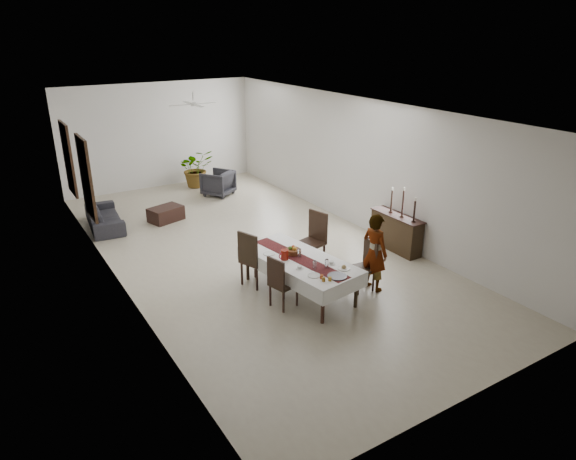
{
  "coord_description": "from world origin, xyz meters",
  "views": [
    {
      "loc": [
        -4.97,
        -9.51,
        4.73
      ],
      "look_at": [
        -0.07,
        -1.65,
        1.05
      ],
      "focal_mm": 32.0,
      "sensor_mm": 36.0,
      "label": 1
    }
  ],
  "objects": [
    {
      "name": "sideboard_top",
      "position": [
        2.78,
        -1.69,
        0.81
      ],
      "size": [
        0.39,
        1.39,
        0.03
      ],
      "primitive_type": "cube",
      "color": "black",
      "rests_on": "sideboard_body"
    },
    {
      "name": "table_leg_br",
      "position": [
        0.05,
        -1.14,
        0.33
      ],
      "size": [
        0.08,
        0.08,
        0.66
      ],
      "primitive_type": "cylinder",
      "rotation": [
        0.0,
        0.0,
        0.15
      ],
      "color": "black",
      "rests_on": "floor"
    },
    {
      "name": "candlestick_mid_candle",
      "position": [
        2.78,
        -1.83,
        1.47
      ],
      "size": [
        0.03,
        0.03,
        0.07
      ],
      "primitive_type": "cylinder",
      "color": "white",
      "rests_on": "candlestick_mid_shaft"
    },
    {
      "name": "table_runner",
      "position": [
        -0.21,
        -2.26,
        0.72
      ],
      "size": [
        0.68,
        2.38,
        0.0
      ],
      "primitive_type": "cube",
      "rotation": [
        0.0,
        0.0,
        0.15
      ],
      "color": "#5C1A1B",
      "rests_on": "tablecloth_top"
    },
    {
      "name": "potted_plant",
      "position": [
        0.87,
        5.33,
        0.6
      ],
      "size": [
        1.13,
        1.0,
        1.19
      ],
      "primitive_type": "imported",
      "rotation": [
        0.0,
        0.0,
        -0.06
      ],
      "color": "#2B5D25",
      "rests_on": "floor"
    },
    {
      "name": "bread_near_right",
      "position": [
        0.23,
        -3.05,
        0.75
      ],
      "size": [
        0.08,
        0.08,
        0.08
      ],
      "primitive_type": "sphere",
      "color": "tan",
      "rests_on": "plate_near_right"
    },
    {
      "name": "fan_rod",
      "position": [
        0.0,
        3.0,
        3.1
      ],
      "size": [
        0.04,
        0.04,
        0.2
      ],
      "primitive_type": "cylinder",
      "color": "silver",
      "rests_on": "ceiling"
    },
    {
      "name": "teacup_left",
      "position": [
        -0.44,
        -2.63,
        0.75
      ],
      "size": [
        0.08,
        0.08,
        0.06
      ],
      "primitive_type": "cylinder",
      "color": "silver",
      "rests_on": "saucer_left"
    },
    {
      "name": "chair_left_near_leg_fl",
      "position": [
        -0.92,
        -2.4,
        0.21
      ],
      "size": [
        0.05,
        0.05,
        0.41
      ],
      "primitive_type": "cylinder",
      "rotation": [
        0.0,
        0.0,
        0.22
      ],
      "color": "black",
      "rests_on": "floor"
    },
    {
      "name": "chair_left_far_leg_fl",
      "position": [
        -0.97,
        -1.39,
        0.24
      ],
      "size": [
        0.06,
        0.06,
        0.47
      ],
      "primitive_type": "cylinder",
      "rotation": [
        0.0,
        0.0,
        0.35
      ],
      "color": "black",
      "rests_on": "floor"
    },
    {
      "name": "mirror_glass_far",
      "position": [
        -2.92,
        4.3,
        1.6
      ],
      "size": [
        0.01,
        0.9,
        1.7
      ],
      "primitive_type": "cube",
      "color": "silver",
      "rests_on": "mirror_frame_far"
    },
    {
      "name": "fan_blade_n",
      "position": [
        0.0,
        3.35,
        2.9
      ],
      "size": [
        0.1,
        0.55,
        0.01
      ],
      "primitive_type": "cube",
      "color": "white",
      "rests_on": "fan_hub"
    },
    {
      "name": "tablecloth_top",
      "position": [
        -0.21,
        -2.26,
        0.71
      ],
      "size": [
        1.46,
        2.57,
        0.01
      ],
      "primitive_type": "cube",
      "rotation": [
        0.0,
        0.0,
        0.15
      ],
      "color": "white",
      "rests_on": "dining_table_top"
    },
    {
      "name": "chair_right_far_leg_bl",
      "position": [
        0.5,
        -1.64,
        0.24
      ],
      "size": [
        0.06,
        0.06,
        0.49
      ],
      "primitive_type": "cylinder",
      "rotation": [
        0.0,
        0.0,
        0.25
      ],
      "color": "black",
      "rests_on": "floor"
    },
    {
      "name": "fan_blade_s",
      "position": [
        0.0,
        2.65,
        2.9
      ],
      "size": [
        0.1,
        0.55,
        0.01
      ],
      "primitive_type": "cube",
      "color": "white",
      "rests_on": "fan_hub"
    },
    {
      "name": "pitcher_handle",
      "position": [
        -0.54,
        -2.17,
        0.81
      ],
      "size": [
        0.11,
        0.04,
        0.11
      ],
      "primitive_type": "torus",
      "rotation": [
        1.57,
        0.0,
        0.15
      ],
      "color": "maroon",
      "rests_on": "red_pitcher"
    },
    {
      "name": "red_pitcher",
      "position": [
        -0.46,
        -2.15,
        0.81
      ],
      "size": [
        0.16,
        0.16,
        0.19
      ],
      "primitive_type": "cylinder",
      "rotation": [
        0.0,
        0.0,
        0.15
      ],
      "color": "maroon",
      "rests_on": "tablecloth_top"
    },
    {
      "name": "wine_glass_mid",
      "position": [
        -0.22,
        -2.79,
        0.8
      ],
      "size": [
        0.07,
        0.07,
        0.16
      ],
      "primitive_type": "cylinder",
      "color": "silver",
      "rests_on": "tablecloth_top"
    },
    {
      "name": "fruit_green",
      "position": [
        -0.24,
        -2.0,
        0.84
      ],
      "size": [
        0.08,
        0.08,
        0.08
      ],
      "primitive_type": "sphere",
      "color": "#427021",
      "rests_on": "fruit_basket"
    },
    {
      "name": "candlestick_far_shaft",
      "position": [
        2.78,
        -1.47,
        1.1
      ],
      "size": [
        0.04,
        0.04,
        0.49
      ],
      "primitive_type": "cylinder",
      "color": "black",
      "rests_on": "candlestick_far_base"
    },
    {
      "name": "armchair",
      "position": [
        1.07,
        4.15,
        0.37
      ],
      "size": [
        1.12,
        1.13,
        0.75
      ],
      "primitive_type": "imported",
      "rotation": [
        0.0,
        0.0,
        3.72
      ],
      "color": "#2C2A30",
      "rests_on": "floor"
    },
    {
      "name": "chair_left_far_leg_br",
      "position": [
        -0.47,
        -1.63,
        0.24
      ],
      "size": [
        0.06,
        0.06,
        0.47
      ],
      "primitive_type": "cylinder",
      "rotation": [
        0.0,
        0.0,
        0.35
      ],
      "color": "black",
      "rests_on": "floor"
    },
    {
      "name": "tablecloth_drape_far",
      "position": [
        -0.39,
        -1.06,
        0.57
      ],
      "size": [
        1.1,
        0.17,
        0.28
      ],
      "primitive_type": "cube",
      "rotation": [
        0.0,
        0.0,
        0.15
      ],
      "color": "white",
      "rests_on": "dining_table_top"
    },
    {
      "name": "sofa",
      "position": [
        -2.49,
        3.24,
        0.28
      ],
      "size": [
        0.93,
        1.96,
        0.55
      ],
      "primitive_type": "imported",
      "rotation": [
        0.0,
        0.0,
        1.47
      ],
      "color": "#2B292E",
      "rests_on": "floor"
    },
    {
      "name": "chair_right_near_leg_br",
      "position": [
        0.72,
        -2.59,
        0.21
      ],
      "size": [
        0.05,
        0.05,
        0.41
      ],
      "primitive_type": "cylinder",
      "rotation": [
        0.0,
        0.0,
        -0.09
      ],
      "color": "black",
      "rests_on": "floor"
    },
    {
      "name": "wall_right",
      "position": [
        3.0,
        0.0,
        1.6
      ],
      "size": [
        0.02,
        12.0,
        3.2
      ],
      "primitive_type": "cube",
      "color": "silver",
      "rests_on": "floor"
    },
    {
      "name": "saucer_left",
      "position": [
        -0.44,
        -2.63,
        0.72
      ],
      "size": [
        0.14,
        0.14,
        0.01
      ],
      "primitive_type": "cylinder",
      "color": "white",
      "rests_on": "tablecloth_top"
    },
    {
      "name": "fan_blade_w",
      "position": [
        -0.35,
        3.0,
        2.9
      ],
      "size": [
        0.55,
        0.1,
        0.01
      ],
      "primitive_type": "cube",
      "color": "white",
      "rests_on": "fan_hub"
    },
    {
      "name": "chair_right_far_leg_fr",
      "position": [
        0.79,
        -1.15,
        0.24
      ],
      "size": [
        0.06,
        0.06,
        0.49
      ],
      "primitive_type": "cylinder",
      "rotation": [
        0.0,
        0.0,
        0.25
      ],
      "color": "black",
      "rests_on": "floor"
    },
    {
      "name": "fan_hub",
      "position": [
        0.0,
        3.0,
        2.9
      ],
      "size": [
        0.16,
        0.16,
        0.08
      ],
      "primitive_type": "cylinder",
      "color": "silver",
      "rests_on": "fan_rod"
    },
    {
      "name": "table_leg_bl",
      "position": [
        -0.78,
        -1.26,
        0.33
      ],
      "size": [
        0.08,
        0.08,
        0.66
      ],
      "primitive_type": "cylinder",
      "rotation": [
        0.0,
        0.0,
        0.15
      ],
      "color": "black",
      "rests_on": "floor"
    },
    {
      "name": "plate_near_right",
      "position": [
        0.23,
        -3.05,
        0.72
      ],
      "size": [
        0.23,
        0.23,
        0.01
      ],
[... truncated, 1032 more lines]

